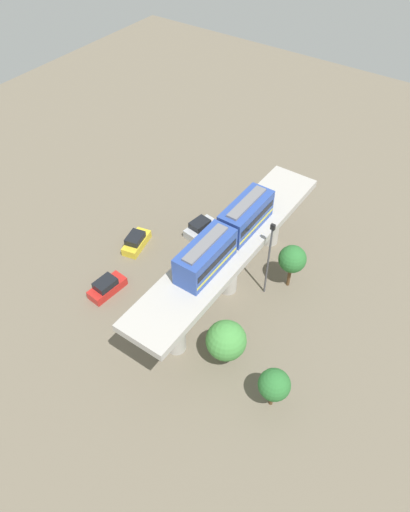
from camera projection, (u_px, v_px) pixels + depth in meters
name	position (u px, v px, depth m)	size (l,w,h in m)	color
ground_plane	(228.00, 289.00, 51.10)	(120.00, 120.00, 0.00)	#706654
viaduct	(229.00, 254.00, 47.31)	(5.20, 28.00, 6.99)	#B7B2AA
train	(227.00, 235.00, 44.61)	(2.64, 13.55, 3.24)	#2D4CA5
parked_car_yellow	(136.00, 242.00, 55.20)	(2.72, 4.50, 1.76)	yellow
parked_car_silver	(200.00, 227.00, 56.94)	(2.38, 4.41, 1.76)	#B2B5BA
parked_car_red	(107.00, 287.00, 50.31)	(2.16, 4.34, 1.76)	red
tree_near_viaduct	(226.00, 340.00, 42.66)	(3.76, 3.76, 5.04)	brown
tree_mid_lot	(274.00, 385.00, 39.51)	(2.79, 2.79, 4.61)	brown
tree_far_corner	(292.00, 259.00, 48.72)	(2.92, 2.92, 5.45)	brown
signal_post	(269.00, 257.00, 47.07)	(0.44, 0.28, 9.59)	#4C4C51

